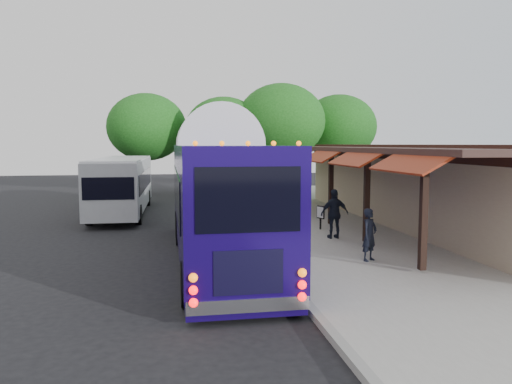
{
  "coord_description": "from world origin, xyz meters",
  "views": [
    {
      "loc": [
        -2.81,
        -16.32,
        3.61
      ],
      "look_at": [
        0.27,
        2.31,
        1.8
      ],
      "focal_mm": 35.0,
      "sensor_mm": 36.0,
      "label": 1
    }
  ],
  "objects": [
    {
      "name": "sign_board",
      "position": [
        3.06,
        3.09,
        0.81
      ],
      "size": [
        0.22,
        0.41,
        0.97
      ],
      "rotation": [
        0.0,
        0.0,
        0.43
      ],
      "color": "black",
      "rests_on": "sidewalk"
    },
    {
      "name": "curb",
      "position": [
        0.05,
        4.0,
        0.07
      ],
      "size": [
        0.2,
        40.0,
        0.16
      ],
      "primitive_type": "cube",
      "color": "gray",
      "rests_on": "ground"
    },
    {
      "name": "station_shelter",
      "position": [
        8.38,
        4.0,
        1.85
      ],
      "size": [
        8.15,
        20.0,
        3.6
      ],
      "color": "tan",
      "rests_on": "ground"
    },
    {
      "name": "coach_bus",
      "position": [
        -1.45,
        -0.84,
        2.06
      ],
      "size": [
        2.66,
        12.06,
        3.84
      ],
      "rotation": [
        0.0,
        0.0,
        0.01
      ],
      "color": "#15064F",
      "rests_on": "ground"
    },
    {
      "name": "ped_d",
      "position": [
        2.73,
        6.89,
        1.04
      ],
      "size": [
        1.27,
        0.92,
        1.78
      ],
      "primitive_type": "imported",
      "rotation": [
        0.0,
        0.0,
        3.38
      ],
      "color": "black",
      "rests_on": "sidewalk"
    },
    {
      "name": "ped_b",
      "position": [
        3.26,
        8.2,
        0.98
      ],
      "size": [
        0.92,
        0.79,
        1.65
      ],
      "primitive_type": "imported",
      "rotation": [
        0.0,
        0.0,
        3.37
      ],
      "color": "black",
      "rests_on": "sidewalk"
    },
    {
      "name": "city_bus",
      "position": [
        -5.46,
        10.35,
        1.6
      ],
      "size": [
        2.48,
        10.82,
        2.9
      ],
      "rotation": [
        0.0,
        0.0,
        -0.01
      ],
      "color": "#92959A",
      "rests_on": "ground"
    },
    {
      "name": "tree_right",
      "position": [
        9.62,
        20.31,
        4.91
      ],
      "size": [
        5.75,
        5.75,
        7.37
      ],
      "color": "#382314",
      "rests_on": "ground"
    },
    {
      "name": "tree_left",
      "position": [
        0.64,
        18.1,
        4.57
      ],
      "size": [
        5.36,
        5.36,
        6.86
      ],
      "color": "#382314",
      "rests_on": "ground"
    },
    {
      "name": "tree_far",
      "position": [
        -4.68,
        20.43,
        4.83
      ],
      "size": [
        5.66,
        5.66,
        7.24
      ],
      "color": "#382314",
      "rests_on": "ground"
    },
    {
      "name": "ped_a",
      "position": [
        2.9,
        -2.46,
        0.93
      ],
      "size": [
        0.68,
        0.63,
        1.57
      ],
      "primitive_type": "imported",
      "rotation": [
        0.0,
        0.0,
        0.6
      ],
      "color": "black",
      "rests_on": "sidewalk"
    },
    {
      "name": "ped_c",
      "position": [
        3.01,
        1.13,
        1.06
      ],
      "size": [
        1.1,
        0.51,
        1.82
      ],
      "primitive_type": "imported",
      "rotation": [
        0.0,
        0.0,
        3.21
      ],
      "color": "black",
      "rests_on": "sidewalk"
    },
    {
      "name": "tree_mid",
      "position": [
        4.54,
        17.53,
        5.18
      ],
      "size": [
        6.07,
        6.07,
        7.77
      ],
      "color": "#382314",
      "rests_on": "ground"
    },
    {
      "name": "sidewalk",
      "position": [
        5.0,
        4.0,
        0.07
      ],
      "size": [
        10.0,
        40.0,
        0.15
      ],
      "primitive_type": "cube",
      "color": "#9E9B93",
      "rests_on": "ground"
    },
    {
      "name": "ground",
      "position": [
        0.0,
        0.0,
        0.0
      ],
      "size": [
        90.0,
        90.0,
        0.0
      ],
      "primitive_type": "plane",
      "color": "black",
      "rests_on": "ground"
    }
  ]
}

